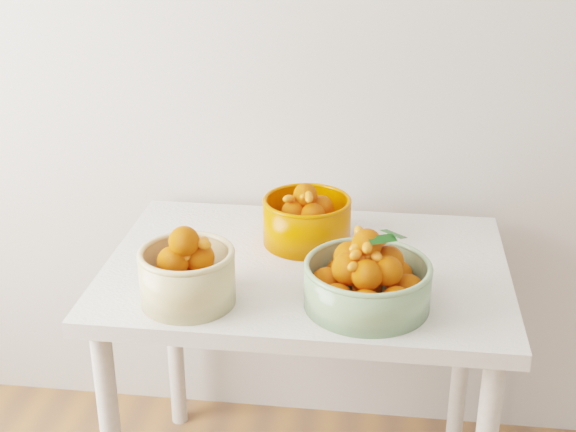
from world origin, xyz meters
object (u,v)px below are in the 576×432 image
table (306,297)px  bowl_orange (307,219)px  bowl_cream (187,274)px  bowl_green (367,280)px

table → bowl_orange: bearing=95.9°
bowl_orange → table: bearing=-84.1°
table → bowl_orange: (-0.01, 0.12, 0.16)m
table → bowl_cream: size_ratio=4.53×
table → bowl_green: (0.16, -0.19, 0.16)m
table → bowl_green: bearing=-50.3°
bowl_cream → table: bearing=41.9°
bowl_cream → bowl_orange: 0.42m
bowl_green → table: bearing=129.7°
table → bowl_orange: bowl_orange is taller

